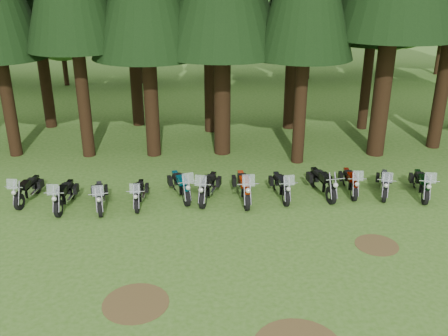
{
  "coord_description": "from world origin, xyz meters",
  "views": [
    {
      "loc": [
        -1.39,
        -13.15,
        8.38
      ],
      "look_at": [
        -0.15,
        5.0,
        1.0
      ],
      "focal_mm": 40.0,
      "sensor_mm": 36.0,
      "label": 1
    }
  ],
  "objects_px": {
    "motorcycle_8": "(322,183)",
    "motorcycle_11": "(421,185)",
    "motorcycle_7": "(281,187)",
    "motorcycle_0": "(28,190)",
    "motorcycle_6": "(244,188)",
    "motorcycle_9": "(350,182)",
    "motorcycle_10": "(384,184)",
    "motorcycle_5": "(208,188)",
    "motorcycle_3": "(139,194)",
    "motorcycle_4": "(181,186)",
    "motorcycle_1": "(64,196)",
    "motorcycle_2": "(100,197)"
  },
  "relations": [
    {
      "from": "motorcycle_3",
      "to": "motorcycle_4",
      "type": "height_order",
      "value": "motorcycle_4"
    },
    {
      "from": "motorcycle_10",
      "to": "motorcycle_7",
      "type": "bearing_deg",
      "value": -160.67
    },
    {
      "from": "motorcycle_5",
      "to": "motorcycle_8",
      "type": "distance_m",
      "value": 4.48
    },
    {
      "from": "motorcycle_0",
      "to": "motorcycle_6",
      "type": "xyz_separation_m",
      "value": [
        8.23,
        -0.49,
        0.07
      ]
    },
    {
      "from": "motorcycle_11",
      "to": "motorcycle_8",
      "type": "bearing_deg",
      "value": -173.2
    },
    {
      "from": "motorcycle_6",
      "to": "motorcycle_7",
      "type": "xyz_separation_m",
      "value": [
        1.47,
        0.14,
        -0.06
      ]
    },
    {
      "from": "motorcycle_0",
      "to": "motorcycle_2",
      "type": "height_order",
      "value": "motorcycle_0"
    },
    {
      "from": "motorcycle_7",
      "to": "motorcycle_2",
      "type": "bearing_deg",
      "value": 178.66
    },
    {
      "from": "motorcycle_1",
      "to": "motorcycle_6",
      "type": "relative_size",
      "value": 0.9
    },
    {
      "from": "motorcycle_11",
      "to": "motorcycle_10",
      "type": "bearing_deg",
      "value": -177.47
    },
    {
      "from": "motorcycle_0",
      "to": "motorcycle_7",
      "type": "height_order",
      "value": "motorcycle_7"
    },
    {
      "from": "motorcycle_6",
      "to": "motorcycle_10",
      "type": "xyz_separation_m",
      "value": [
        5.57,
        0.16,
        -0.07
      ]
    },
    {
      "from": "motorcycle_9",
      "to": "motorcycle_10",
      "type": "relative_size",
      "value": 1.04
    },
    {
      "from": "motorcycle_6",
      "to": "motorcycle_11",
      "type": "height_order",
      "value": "motorcycle_6"
    },
    {
      "from": "motorcycle_1",
      "to": "motorcycle_5",
      "type": "bearing_deg",
      "value": 7.85
    },
    {
      "from": "motorcycle_2",
      "to": "motorcycle_5",
      "type": "relative_size",
      "value": 0.93
    },
    {
      "from": "motorcycle_3",
      "to": "motorcycle_9",
      "type": "distance_m",
      "value": 8.25
    },
    {
      "from": "motorcycle_2",
      "to": "motorcycle_11",
      "type": "distance_m",
      "value": 12.35
    },
    {
      "from": "motorcycle_6",
      "to": "motorcycle_9",
      "type": "xyz_separation_m",
      "value": [
        4.28,
        0.4,
        -0.07
      ]
    },
    {
      "from": "motorcycle_0",
      "to": "motorcycle_9",
      "type": "xyz_separation_m",
      "value": [
        12.51,
        -0.09,
        0.0
      ]
    },
    {
      "from": "motorcycle_0",
      "to": "motorcycle_10",
      "type": "xyz_separation_m",
      "value": [
        13.8,
        -0.33,
        -0.0
      ]
    },
    {
      "from": "motorcycle_11",
      "to": "motorcycle_0",
      "type": "bearing_deg",
      "value": -169.93
    },
    {
      "from": "motorcycle_7",
      "to": "motorcycle_10",
      "type": "distance_m",
      "value": 4.1
    },
    {
      "from": "motorcycle_8",
      "to": "motorcycle_0",
      "type": "bearing_deg",
      "value": 169.53
    },
    {
      "from": "motorcycle_3",
      "to": "motorcycle_10",
      "type": "relative_size",
      "value": 0.97
    },
    {
      "from": "motorcycle_2",
      "to": "motorcycle_5",
      "type": "bearing_deg",
      "value": -2.73
    },
    {
      "from": "motorcycle_5",
      "to": "motorcycle_10",
      "type": "distance_m",
      "value": 6.92
    },
    {
      "from": "motorcycle_8",
      "to": "motorcycle_9",
      "type": "xyz_separation_m",
      "value": [
        1.15,
        0.11,
        -0.03
      ]
    },
    {
      "from": "motorcycle_8",
      "to": "motorcycle_11",
      "type": "distance_m",
      "value": 3.84
    },
    {
      "from": "motorcycle_1",
      "to": "motorcycle_7",
      "type": "bearing_deg",
      "value": 6.44
    },
    {
      "from": "motorcycle_2",
      "to": "motorcycle_8",
      "type": "distance_m",
      "value": 8.55
    },
    {
      "from": "motorcycle_5",
      "to": "motorcycle_4",
      "type": "bearing_deg",
      "value": -176.82
    },
    {
      "from": "motorcycle_2",
      "to": "motorcycle_7",
      "type": "height_order",
      "value": "motorcycle_7"
    },
    {
      "from": "motorcycle_7",
      "to": "motorcycle_5",
      "type": "bearing_deg",
      "value": 174.42
    },
    {
      "from": "motorcycle_4",
      "to": "motorcycle_8",
      "type": "xyz_separation_m",
      "value": [
        5.54,
        -0.13,
        0.0
      ]
    },
    {
      "from": "motorcycle_5",
      "to": "motorcycle_9",
      "type": "relative_size",
      "value": 1.06
    },
    {
      "from": "motorcycle_6",
      "to": "motorcycle_9",
      "type": "height_order",
      "value": "motorcycle_6"
    },
    {
      "from": "motorcycle_5",
      "to": "motorcycle_9",
      "type": "height_order",
      "value": "motorcycle_5"
    },
    {
      "from": "motorcycle_4",
      "to": "motorcycle_5",
      "type": "bearing_deg",
      "value": -29.44
    },
    {
      "from": "motorcycle_3",
      "to": "motorcycle_2",
      "type": "bearing_deg",
      "value": -170.89
    },
    {
      "from": "motorcycle_0",
      "to": "motorcycle_2",
      "type": "relative_size",
      "value": 1.0
    },
    {
      "from": "motorcycle_11",
      "to": "motorcycle_9",
      "type": "bearing_deg",
      "value": -177.74
    },
    {
      "from": "motorcycle_5",
      "to": "motorcycle_11",
      "type": "xyz_separation_m",
      "value": [
        8.31,
        -0.24,
        -0.01
      ]
    },
    {
      "from": "motorcycle_3",
      "to": "motorcycle_4",
      "type": "distance_m",
      "value": 1.64
    },
    {
      "from": "motorcycle_7",
      "to": "motorcycle_11",
      "type": "relative_size",
      "value": 0.97
    },
    {
      "from": "motorcycle_4",
      "to": "motorcycle_6",
      "type": "height_order",
      "value": "motorcycle_6"
    },
    {
      "from": "motorcycle_11",
      "to": "motorcycle_3",
      "type": "bearing_deg",
      "value": -167.64
    },
    {
      "from": "motorcycle_1",
      "to": "motorcycle_6",
      "type": "distance_m",
      "value": 6.71
    },
    {
      "from": "motorcycle_7",
      "to": "motorcycle_8",
      "type": "xyz_separation_m",
      "value": [
        1.66,
        0.15,
        0.03
      ]
    },
    {
      "from": "motorcycle_9",
      "to": "motorcycle_10",
      "type": "height_order",
      "value": "motorcycle_9"
    }
  ]
}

